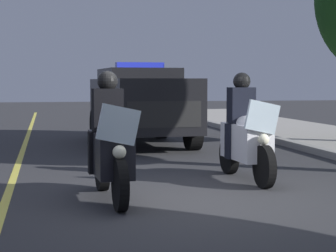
% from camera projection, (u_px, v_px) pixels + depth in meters
% --- Properties ---
extents(ground_plane, '(80.00, 80.00, 0.00)m').
position_uv_depth(ground_plane, '(187.00, 201.00, 8.09)').
color(ground_plane, '#333335').
extents(lane_stripe_center, '(48.00, 0.12, 0.01)m').
position_uv_depth(lane_stripe_center, '(3.00, 208.00, 7.64)').
color(lane_stripe_center, '#E0D14C').
rests_on(lane_stripe_center, ground).
extents(police_motorcycle_lead_left, '(2.14, 0.60, 1.72)m').
position_uv_depth(police_motorcycle_lead_left, '(110.00, 148.00, 8.14)').
color(police_motorcycle_lead_left, black).
rests_on(police_motorcycle_lead_left, ground).
extents(police_motorcycle_lead_right, '(2.14, 0.60, 1.72)m').
position_uv_depth(police_motorcycle_lead_right, '(245.00, 137.00, 9.74)').
color(police_motorcycle_lead_right, black).
rests_on(police_motorcycle_lead_right, ground).
extents(police_suv, '(5.00, 2.29, 2.05)m').
position_uv_depth(police_suv, '(141.00, 102.00, 15.32)').
color(police_suv, black).
rests_on(police_suv, ground).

